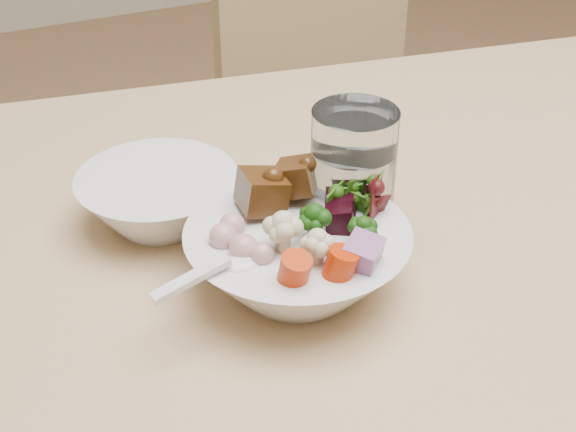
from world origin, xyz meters
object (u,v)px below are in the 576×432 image
at_px(water_glass, 352,183).
at_px(side_bowl, 159,200).
at_px(dining_table, 561,323).
at_px(chair_far, 343,181).
at_px(food_bowl, 298,253).

distance_m(water_glass, side_bowl, 0.19).
distance_m(dining_table, chair_far, 0.74).
relative_size(chair_far, food_bowl, 4.38).
distance_m(dining_table, side_bowl, 0.40).
relative_size(dining_table, water_glass, 14.02).
height_order(dining_table, side_bowl, side_bowl).
bearing_deg(side_bowl, dining_table, -33.45).
relative_size(food_bowl, water_glass, 1.46).
bearing_deg(chair_far, dining_table, -106.97).
bearing_deg(food_bowl, side_bowl, 118.39).
bearing_deg(dining_table, food_bowl, 173.03).
xyz_separation_m(dining_table, chair_far, (0.15, 0.68, -0.25)).
distance_m(dining_table, water_glass, 0.25).
xyz_separation_m(chair_far, food_bowl, (-0.39, -0.61, 0.36)).
height_order(water_glass, side_bowl, water_glass).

